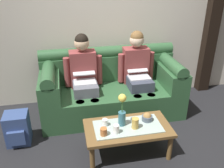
{
  "coord_description": "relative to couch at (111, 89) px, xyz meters",
  "views": [
    {
      "loc": [
        -0.65,
        -2.1,
        2.07
      ],
      "look_at": [
        -0.05,
        0.88,
        0.6
      ],
      "focal_mm": 39.34,
      "sensor_mm": 36.0,
      "label": 1
    }
  ],
  "objects": [
    {
      "name": "person_left",
      "position": [
        -0.4,
        -0.0,
        0.28
      ],
      "size": [
        0.56,
        0.67,
        1.22
      ],
      "color": "#595B66",
      "rests_on": "ground_plane"
    },
    {
      "name": "flower_vase",
      "position": [
        -0.06,
        -0.95,
        0.2
      ],
      "size": [
        0.09,
        0.09,
        0.41
      ],
      "color": "#336672",
      "rests_on": "coffee_table"
    },
    {
      "name": "timber_pillar",
      "position": [
        1.78,
        0.41,
        1.08
      ],
      "size": [
        0.2,
        0.2,
        2.9
      ],
      "primitive_type": "cube",
      "color": "black",
      "rests_on": "ground_plane"
    },
    {
      "name": "coffee_table",
      "position": [
        -0.0,
        -0.99,
        -0.05
      ],
      "size": [
        1.0,
        0.54,
        0.38
      ],
      "color": "brown",
      "rests_on": "ground_plane"
    },
    {
      "name": "cup_far_left",
      "position": [
        -0.3,
        -1.1,
        0.05
      ],
      "size": [
        0.08,
        0.08,
        0.09
      ],
      "primitive_type": "cylinder",
      "color": "#B26633",
      "rests_on": "coffee_table"
    },
    {
      "name": "couch",
      "position": [
        0.0,
        0.0,
        0.0
      ],
      "size": [
        2.06,
        0.88,
        0.96
      ],
      "color": "#2D5633",
      "rests_on": "ground_plane"
    },
    {
      "name": "back_wall_patterned",
      "position": [
        -0.0,
        0.53,
        1.08
      ],
      "size": [
        6.0,
        0.12,
        2.9
      ],
      "primitive_type": "cube",
      "color": "beige",
      "rests_on": "ground_plane"
    },
    {
      "name": "snack_bowl",
      "position": [
        0.26,
        -0.92,
        0.05
      ],
      "size": [
        0.12,
        0.12,
        0.1
      ],
      "color": "#4C5666",
      "rests_on": "coffee_table"
    },
    {
      "name": "cup_near_right",
      "position": [
        -0.16,
        -1.09,
        0.06
      ],
      "size": [
        0.07,
        0.07,
        0.1
      ],
      "primitive_type": "cylinder",
      "color": "white",
      "rests_on": "coffee_table"
    },
    {
      "name": "cup_far_center",
      "position": [
        0.07,
        -1.04,
        0.07
      ],
      "size": [
        0.08,
        0.08,
        0.13
      ],
      "primitive_type": "cylinder",
      "color": "gold",
      "rests_on": "coffee_table"
    },
    {
      "name": "person_right",
      "position": [
        0.4,
        -0.0,
        0.28
      ],
      "size": [
        0.56,
        0.67,
        1.22
      ],
      "color": "#383D4C",
      "rests_on": "ground_plane"
    },
    {
      "name": "cup_near_left",
      "position": [
        -0.26,
        -0.93,
        0.05
      ],
      "size": [
        0.07,
        0.07,
        0.08
      ],
      "primitive_type": "cylinder",
      "color": "white",
      "rests_on": "coffee_table"
    },
    {
      "name": "backpack_left",
      "position": [
        -1.31,
        -0.54,
        -0.17
      ],
      "size": [
        0.29,
        0.3,
        0.42
      ],
      "color": "#33477A",
      "rests_on": "ground_plane"
    },
    {
      "name": "ground_plane",
      "position": [
        -0.0,
        -1.17,
        -0.37
      ],
      "size": [
        14.0,
        14.0,
        0.0
      ],
      "primitive_type": "plane",
      "color": "black"
    }
  ]
}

